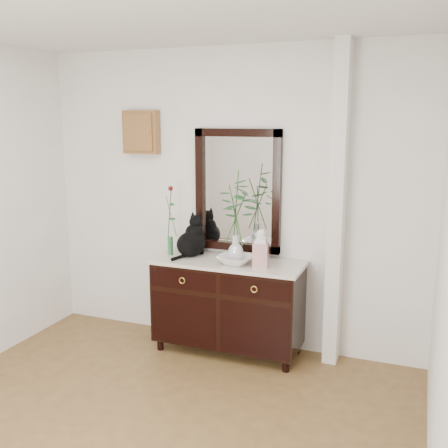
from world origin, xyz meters
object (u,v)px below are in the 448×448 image
at_px(sideboard, 228,301).
at_px(ginger_jar, 261,248).
at_px(cat, 191,236).
at_px(lotus_bowl, 236,260).

bearing_deg(sideboard, ginger_jar, -13.40).
distance_m(sideboard, ginger_jar, 0.63).
bearing_deg(sideboard, cat, 173.70).
bearing_deg(cat, lotus_bowl, 1.87).
bearing_deg(cat, ginger_jar, 5.10).
relative_size(cat, ginger_jar, 1.13).
distance_m(cat, lotus_bowl, 0.50).
xyz_separation_m(lotus_bowl, ginger_jar, (0.23, -0.01, 0.13)).
relative_size(lotus_bowl, ginger_jar, 0.90).
xyz_separation_m(sideboard, lotus_bowl, (0.09, -0.07, 0.41)).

